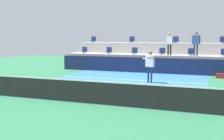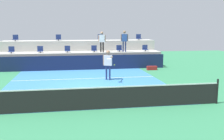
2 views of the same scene
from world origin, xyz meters
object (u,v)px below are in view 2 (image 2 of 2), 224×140
object	(u,v)px
stadium_chair_lower_left	(40,50)
stadium_chair_upper_far_left	(15,38)
tennis_player	(108,62)
spectator_leaning_on_rail	(124,39)
spectator_in_white	(102,40)
stadium_chair_lower_mid_left	(67,50)
stadium_chair_upper_right	(100,38)
stadium_chair_upper_far_right	(139,38)
stadium_chair_lower_far_right	(145,49)
tennis_ball	(114,65)
stadium_chair_lower_far_left	(11,50)
equipment_bag	(152,68)
stadium_chair_lower_mid_right	(94,49)
stadium_chair_upper_left	(58,38)
stadium_chair_lower_right	(119,49)

from	to	relation	value
stadium_chair_lower_left	stadium_chair_upper_far_left	bearing A→B (deg)	140.14
tennis_player	spectator_leaning_on_rail	world-z (taller)	spectator_leaning_on_rail
spectator_in_white	stadium_chair_lower_mid_left	bearing A→B (deg)	172.02
stadium_chair_upper_right	stadium_chair_upper_far_right	world-z (taller)	same
stadium_chair_upper_far_left	stadium_chair_lower_far_right	bearing A→B (deg)	-9.53
stadium_chair_lower_mid_left	tennis_ball	size ratio (longest dim) A/B	7.65
spectator_leaning_on_rail	tennis_ball	world-z (taller)	spectator_leaning_on_rail
stadium_chair_upper_far_right	stadium_chair_upper_far_left	bearing A→B (deg)	180.00
stadium_chair_upper_far_left	stadium_chair_upper_right	xyz separation A→B (m)	(7.15, 0.00, 0.00)
stadium_chair_lower_far_left	stadium_chair_lower_far_right	world-z (taller)	same
stadium_chair_lower_left	equipment_bag	distance (m)	8.84
spectator_leaning_on_rail	stadium_chair_upper_right	bearing A→B (deg)	127.86
stadium_chair_upper_far_right	tennis_player	xyz separation A→B (m)	(-3.91, -7.27, -1.18)
stadium_chair_lower_far_right	equipment_bag	world-z (taller)	stadium_chair_lower_far_right
stadium_chair_lower_mid_left	stadium_chair_upper_far_left	xyz separation A→B (m)	(-4.27, 1.80, 0.85)
stadium_chair_lower_left	stadium_chair_lower_mid_right	distance (m)	4.26
stadium_chair_lower_mid_left	stadium_chair_upper_left	world-z (taller)	stadium_chair_upper_left
stadium_chair_lower_mid_left	stadium_chair_lower_mid_right	xyz separation A→B (m)	(2.14, 0.00, 0.00)
stadium_chair_upper_left	tennis_ball	world-z (taller)	stadium_chair_upper_left
stadium_chair_lower_mid_right	spectator_in_white	xyz separation A→B (m)	(0.60, -0.38, 0.77)
stadium_chair_upper_right	tennis_ball	xyz separation A→B (m)	(-0.24, -8.53, -1.19)
stadium_chair_upper_left	stadium_chair_lower_right	bearing A→B (deg)	-19.91
stadium_chair_lower_mid_right	stadium_chair_lower_far_right	size ratio (longest dim) A/B	1.00
stadium_chair_lower_mid_left	stadium_chair_upper_left	xyz separation A→B (m)	(-0.74, 1.80, 0.85)
stadium_chair_upper_far_left	spectator_leaning_on_rail	bearing A→B (deg)	-13.87
stadium_chair_lower_right	stadium_chair_upper_left	size ratio (longest dim) A/B	1.00
stadium_chair_upper_right	tennis_player	distance (m)	7.38
stadium_chair_upper_far_right	stadium_chair_upper_right	bearing A→B (deg)	180.00
stadium_chair_lower_mid_left	equipment_bag	bearing A→B (deg)	-19.38
stadium_chair_lower_far_right	stadium_chair_upper_right	xyz separation A→B (m)	(-3.58, 1.80, 0.85)
spectator_leaning_on_rail	stadium_chair_lower_mid_right	bearing A→B (deg)	171.02
stadium_chair_lower_far_left	tennis_ball	distance (m)	9.66
stadium_chair_upper_far_right	equipment_bag	bearing A→B (deg)	-90.41
stadium_chair_lower_mid_left	spectator_leaning_on_rail	world-z (taller)	spectator_leaning_on_rail
spectator_leaning_on_rail	tennis_ball	size ratio (longest dim) A/B	25.18
stadium_chair_upper_right	tennis_player	bearing A→B (deg)	-93.31
stadium_chair_lower_far_right	equipment_bag	distance (m)	2.59
stadium_chair_lower_mid_right	spectator_in_white	size ratio (longest dim) A/B	0.32
stadium_chair_lower_left	spectator_in_white	size ratio (longest dim) A/B	0.32
stadium_chair_upper_far_right	tennis_ball	world-z (taller)	stadium_chair_upper_far_right
equipment_bag	tennis_player	bearing A→B (deg)	-140.11
stadium_chair_upper_right	spectator_leaning_on_rail	distance (m)	2.77
spectator_leaning_on_rail	tennis_ball	xyz separation A→B (m)	(-1.94, -6.35, -1.16)
stadium_chair_upper_far_right	equipment_bag	xyz separation A→B (m)	(-0.03, -4.03, -2.16)
stadium_chair_upper_far_left	stadium_chair_upper_left	distance (m)	3.53
stadium_chair_lower_left	tennis_player	bearing A→B (deg)	-50.12
stadium_chair_lower_far_left	stadium_chair_lower_right	size ratio (longest dim) A/B	1.00
stadium_chair_lower_mid_left	tennis_player	size ratio (longest dim) A/B	0.28
stadium_chair_upper_far_left	stadium_chair_upper_right	size ratio (longest dim) A/B	1.00
stadium_chair_lower_mid_right	tennis_ball	size ratio (longest dim) A/B	7.65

